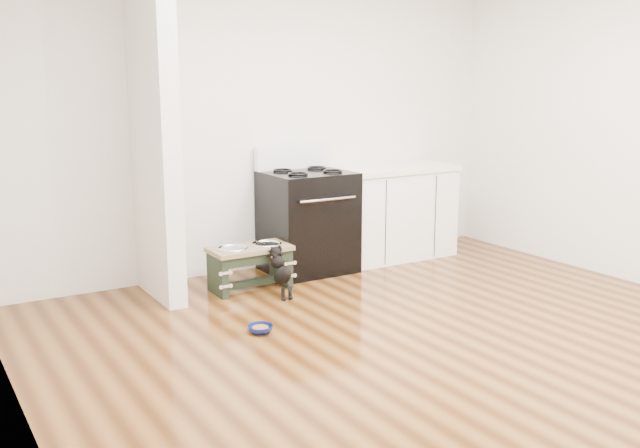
% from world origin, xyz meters
% --- Properties ---
extents(ground, '(5.00, 5.00, 0.00)m').
position_xyz_m(ground, '(0.00, 0.00, 0.00)').
color(ground, '#40210B').
rests_on(ground, ground).
extents(room_shell, '(5.00, 5.00, 5.00)m').
position_xyz_m(room_shell, '(0.00, 0.00, 1.62)').
color(room_shell, silver).
rests_on(room_shell, ground).
extents(partition_wall, '(0.15, 0.80, 2.70)m').
position_xyz_m(partition_wall, '(-1.18, 2.10, 1.35)').
color(partition_wall, silver).
rests_on(partition_wall, ground).
extents(oven_range, '(0.76, 0.69, 1.14)m').
position_xyz_m(oven_range, '(0.25, 2.16, 0.48)').
color(oven_range, black).
rests_on(oven_range, ground).
extents(cabinet_run, '(1.24, 0.64, 0.91)m').
position_xyz_m(cabinet_run, '(1.23, 2.18, 0.45)').
color(cabinet_run, white).
rests_on(cabinet_run, ground).
extents(dog_feeder, '(0.68, 0.36, 0.39)m').
position_xyz_m(dog_feeder, '(-0.47, 1.89, 0.26)').
color(dog_feeder, black).
rests_on(dog_feeder, ground).
extents(puppy, '(0.12, 0.35, 0.41)m').
position_xyz_m(puppy, '(-0.35, 1.58, 0.23)').
color(puppy, black).
rests_on(puppy, ground).
extents(floor_bowl, '(0.20, 0.20, 0.06)m').
position_xyz_m(floor_bowl, '(-0.87, 0.90, 0.03)').
color(floor_bowl, '#0C1657').
rests_on(floor_bowl, ground).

